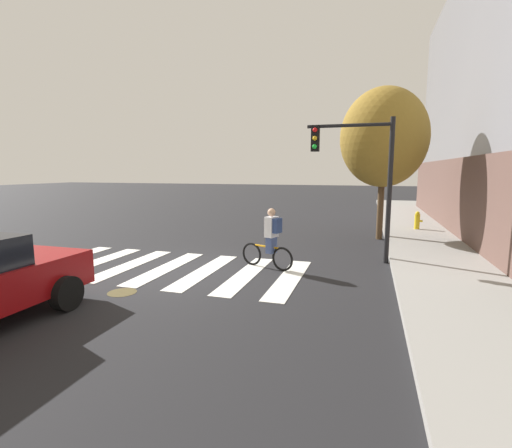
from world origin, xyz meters
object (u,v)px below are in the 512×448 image
at_px(manhole_cover, 122,292).
at_px(traffic_light_near, 360,165).
at_px(street_tree_near, 384,138).
at_px(cyclist, 270,239).
at_px(fire_hydrant, 417,220).

distance_m(manhole_cover, traffic_light_near, 7.29).
bearing_deg(street_tree_near, manhole_cover, -123.53).
xyz_separation_m(cyclist, fire_hydrant, (4.63, 7.80, -0.31)).
bearing_deg(cyclist, traffic_light_near, 35.24).
height_order(traffic_light_near, street_tree_near, street_tree_near).
xyz_separation_m(traffic_light_near, fire_hydrant, (2.36, 6.19, -2.33)).
bearing_deg(cyclist, manhole_cover, -132.17).
distance_m(cyclist, traffic_light_near, 3.44).
relative_size(cyclist, traffic_light_near, 0.40).
bearing_deg(cyclist, street_tree_near, 61.84).
height_order(traffic_light_near, fire_hydrant, traffic_light_near).
bearing_deg(street_tree_near, fire_hydrant, 53.28).
bearing_deg(cyclist, fire_hydrant, 59.27).
bearing_deg(fire_hydrant, street_tree_near, -126.72).
distance_m(manhole_cover, street_tree_near, 10.98).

